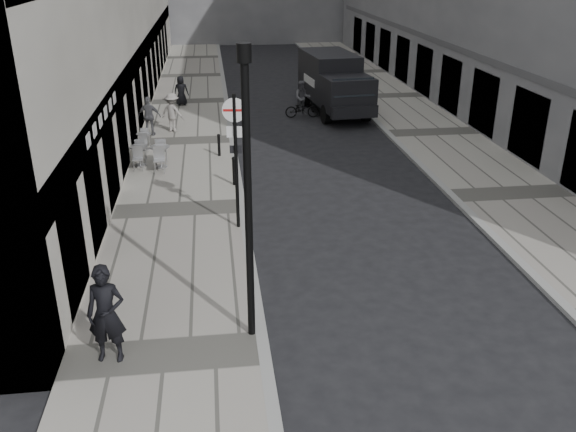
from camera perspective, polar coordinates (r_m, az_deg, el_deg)
name	(u,v)px	position (r m, az deg, el deg)	size (l,w,h in m)	color
sidewalk	(186,142)	(26.72, -9.57, 6.86)	(4.00, 60.00, 0.12)	gray
far_sidewalk	(432,133)	(28.43, 13.34, 7.56)	(4.00, 60.00, 0.12)	gray
walking_man	(106,314)	(12.35, -16.64, -8.79)	(0.75, 0.49, 2.05)	black
sign_post	(236,144)	(17.10, -4.93, 6.70)	(0.67, 0.14, 3.92)	black
lamppost	(248,186)	(11.63, -3.79, 2.80)	(0.27, 0.27, 5.97)	black
bollard_near	(234,172)	(21.10, -5.06, 4.15)	(0.13, 0.13, 0.95)	black
bollard_far	(219,146)	(24.33, -6.48, 6.56)	(0.11, 0.11, 0.82)	black
panel_van	(334,80)	(31.46, 4.29, 12.54)	(2.89, 6.32, 2.88)	black
cyclist	(302,103)	(30.51, 1.34, 10.49)	(1.69, 0.64, 1.81)	black
pedestrian_a	(149,116)	(27.55, -12.85, 9.09)	(1.01, 0.42, 1.72)	#56565B
pedestrian_b	(172,112)	(27.99, -10.76, 9.50)	(1.12, 0.64, 1.73)	gray
pedestrian_c	(181,91)	(33.06, -9.97, 11.49)	(0.75, 0.49, 1.53)	black
cafe_table_near	(160,155)	(23.30, -11.86, 5.62)	(0.74, 1.67, 0.95)	#B4B4B7
cafe_table_mid	(144,140)	(25.61, -13.31, 6.92)	(0.62, 1.40, 0.80)	silver
cafe_table_far	(139,154)	(23.68, -13.74, 5.66)	(0.69, 1.56, 0.89)	#A8A8AA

